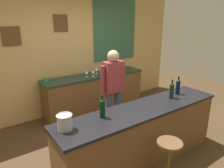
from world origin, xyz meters
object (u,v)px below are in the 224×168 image
Objects in this scene: bar_stool at (168,157)px; ice_bucket at (65,122)px; bartender at (113,87)px; wine_glass_a at (87,72)px; wine_glass_c at (96,69)px; wine_bottle_a at (102,108)px; wine_bottle_c at (178,86)px; coffee_mug at (46,80)px; wine_glass_b at (93,71)px; wine_bottle_b at (172,90)px.

ice_bucket is at bearing 149.82° from bar_stool.
bartender is 1.61m from bar_stool.
ice_bucket is at bearing -145.96° from bartender.
wine_glass_c is (0.32, 0.12, 0.00)m from wine_glass_a.
wine_glass_a reaches higher than bar_stool.
wine_bottle_a is 1.63× the size of ice_bucket.
wine_glass_a is at bearing 89.79° from bartender.
wine_bottle_c is 2.58m from coffee_mug.
wine_bottle_a is 2.45× the size of coffee_mug.
wine_bottle_a is (-0.79, -0.87, 0.12)m from bartender.
wine_bottle_c is at bearing -69.20° from wine_glass_a.
bartender reaches higher than wine_glass_c.
wine_glass_b is 1.04m from coffee_mug.
wine_glass_c is 1.24× the size of coffee_mug.
bar_stool is at bearing -101.53° from wine_glass_c.
wine_bottle_a and wine_bottle_c have the same top height.
wine_bottle_b and wine_bottle_c have the same top height.
wine_bottle_c is 1.97× the size of wine_glass_b.
wine_bottle_a reaches higher than bar_stool.
wine_glass_a is (0.00, 1.02, 0.07)m from bartender.
wine_bottle_c is 2.03m from ice_bucket.
wine_glass_b is (0.15, -0.02, 0.00)m from wine_glass_a.
wine_bottle_a reaches higher than wine_glass_c.
ice_bucket is at bearing -127.89° from wine_glass_b.
wine_glass_c is (1.12, 2.02, -0.05)m from wine_bottle_a.
bar_stool is (-0.22, -1.52, -0.48)m from bartender.
wine_bottle_b is at bearing -80.20° from wine_glass_b.
wine_bottle_a is (-0.57, 0.65, 0.60)m from bar_stool.
wine_glass_b is (0.37, 2.52, 0.55)m from bar_stool.
wine_glass_c is (-0.16, 2.08, -0.05)m from wine_bottle_b.
wine_bottle_c is (1.51, 0.00, 0.00)m from wine_bottle_a.
ice_bucket reaches higher than wine_glass_b.
wine_bottle_c is at bearing -51.74° from coffee_mug.
coffee_mug is at bearing 123.07° from wine_bottle_b.
bar_stool is at bearing -48.57° from wine_bottle_a.
wine_bottle_c is 2.05m from wine_glass_c.
bartender is 1.59m from ice_bucket.
wine_bottle_c is (0.94, 0.65, 0.60)m from bar_stool.
wine_bottle_b is 1.97× the size of wine_glass_b.
ice_bucket is at bearing -179.56° from wine_bottle_c.
ice_bucket is 1.21× the size of wine_glass_a.
wine_bottle_c is 1.95m from wine_glass_b.
coffee_mug is (-1.36, 2.08, -0.11)m from wine_bottle_b.
bartender is 5.29× the size of wine_bottle_c.
wine_glass_a is at bearing -8.58° from coffee_mug.
ice_bucket is at bearing -124.63° from wine_glass_a.
ice_bucket is 1.50× the size of coffee_mug.
wine_glass_b is (0.94, 1.87, -0.05)m from wine_bottle_a.
wine_bottle_b is at bearing -62.57° from bartender.
wine_bottle_a is 1.97× the size of wine_glass_a.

